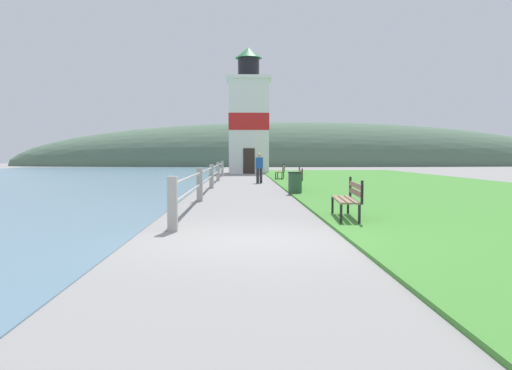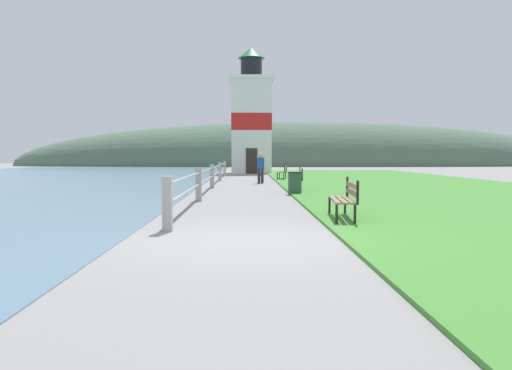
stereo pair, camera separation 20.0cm
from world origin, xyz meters
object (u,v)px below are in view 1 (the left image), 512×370
at_px(park_bench_near, 349,197).
at_px(park_bench_midway, 297,178).
at_px(person_strolling, 259,167).
at_px(park_bench_far, 281,171).
at_px(lighthouse, 249,119).
at_px(trash_bin, 295,183).

relative_size(park_bench_near, park_bench_midway, 0.97).
height_order(park_bench_near, person_strolling, person_strolling).
distance_m(park_bench_near, park_bench_midway, 9.32).
xyz_separation_m(park_bench_far, lighthouse, (-1.77, 11.21, 3.83)).
relative_size(park_bench_far, lighthouse, 0.19).
bearing_deg(park_bench_near, trash_bin, -82.00).
bearing_deg(park_bench_midway, lighthouse, -82.09).
bearing_deg(park_bench_near, park_bench_far, -85.08).
distance_m(park_bench_far, person_strolling, 4.05).
relative_size(lighthouse, person_strolling, 6.46).
xyz_separation_m(park_bench_midway, trash_bin, (-0.29, -1.94, -0.12)).
height_order(lighthouse, trash_bin, lighthouse).
xyz_separation_m(park_bench_near, person_strolling, (-1.45, 14.84, 0.31)).
bearing_deg(park_bench_midway, trash_bin, 84.61).
distance_m(park_bench_near, trash_bin, 7.39).
xyz_separation_m(park_bench_near, park_bench_midway, (-0.10, 9.32, 0.00)).
relative_size(park_bench_midway, trash_bin, 2.30).
relative_size(park_bench_midway, person_strolling, 1.23).
height_order(park_bench_midway, lighthouse, lighthouse).
height_order(lighthouse, person_strolling, lighthouse).
bearing_deg(trash_bin, lighthouse, 93.51).
distance_m(park_bench_midway, trash_bin, 1.97).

